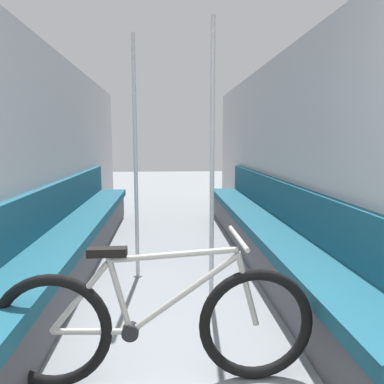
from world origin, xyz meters
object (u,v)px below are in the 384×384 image
(bench_seat_row_left, at_px, (74,238))
(bicycle, at_px, (155,324))
(bench_seat_row_right, at_px, (266,235))
(grab_pole_far, at_px, (136,163))
(grab_pole_near, at_px, (212,167))

(bench_seat_row_left, height_order, bicycle, bench_seat_row_left)
(bench_seat_row_right, relative_size, grab_pole_far, 2.32)
(bench_seat_row_left, xyz_separation_m, bench_seat_row_right, (2.03, 0.00, 0.00))
(grab_pole_far, bearing_deg, bench_seat_row_right, 15.16)
(bench_seat_row_left, relative_size, bench_seat_row_right, 1.00)
(bicycle, height_order, grab_pole_far, grab_pole_far)
(bicycle, height_order, grab_pole_near, grab_pole_near)
(bicycle, bearing_deg, grab_pole_near, 55.54)
(bench_seat_row_left, height_order, bench_seat_row_right, same)
(bench_seat_row_right, relative_size, bicycle, 3.05)
(bench_seat_row_left, bearing_deg, grab_pole_near, -34.03)
(bench_seat_row_left, xyz_separation_m, grab_pole_near, (1.33, -0.90, 0.80))
(grab_pole_near, relative_size, grab_pole_far, 1.00)
(grab_pole_far, bearing_deg, grab_pole_near, -39.42)
(bench_seat_row_left, height_order, grab_pole_near, grab_pole_near)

